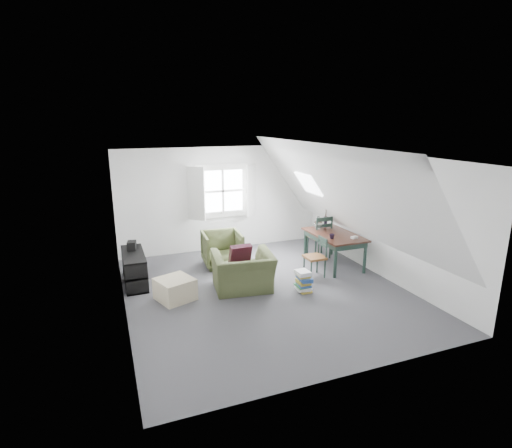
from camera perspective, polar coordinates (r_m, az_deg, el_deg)
name	(u,v)px	position (r m, az deg, el deg)	size (l,w,h in m)	color
floor	(265,291)	(7.60, 1.32, -9.48)	(5.50, 5.50, 0.00)	#48484C
ceiling	(266,156)	(6.96, 1.45, 9.63)	(5.50, 5.50, 0.00)	white
wall_back	(222,199)	(9.72, -4.82, 3.60)	(5.00, 5.00, 0.00)	white
wall_front	(354,283)	(4.89, 13.88, -8.21)	(5.00, 5.00, 0.00)	white
wall_left	(120,241)	(6.68, -18.89, -2.35)	(5.50, 5.50, 0.00)	white
wall_right	(380,215)	(8.43, 17.30, 1.25)	(5.50, 5.50, 0.00)	white
slope_left	(178,204)	(6.64, -11.07, 2.77)	(5.50, 5.50, 0.00)	white
slope_right	(341,192)	(7.78, 12.06, 4.46)	(5.50, 5.50, 0.00)	white
dormer_window	(223,191)	(9.61, -4.72, 4.69)	(1.71, 0.35, 1.30)	white
skylight	(308,184)	(8.89, 7.49, 5.72)	(0.55, 0.75, 0.04)	white
armchair_near	(243,289)	(7.67, -1.86, -9.27)	(1.10, 0.96, 0.71)	#424C27
armchair_far	(223,265)	(8.88, -4.81, -5.87)	(0.81, 0.83, 0.76)	#424C27
throw_pillow	(240,255)	(7.57, -2.28, -4.45)	(0.41, 0.12, 0.41)	#3C101F
ottoman	(175,289)	(7.33, -11.50, -9.09)	(0.58, 0.58, 0.39)	#C4B692
dining_table	(334,238)	(8.82, 11.11, -1.97)	(0.86, 1.44, 0.72)	black
demijohn	(318,224)	(9.06, 8.87, -0.03)	(0.20, 0.20, 0.29)	silver
vase_twigs	(326,221)	(9.26, 9.91, 0.38)	(0.08, 0.09, 0.61)	black
cup	(332,239)	(8.43, 10.77, -2.08)	(0.11, 0.11, 0.10)	black
paper_box	(354,237)	(8.54, 13.87, -1.87)	(0.13, 0.09, 0.04)	white
dining_chair_far	(320,236)	(9.31, 9.13, -1.65)	(0.47, 0.47, 1.00)	brown
dining_chair_near	(316,256)	(8.21, 8.58, -4.58)	(0.38, 0.38, 0.82)	brown
media_shelf	(135,270)	(8.14, -16.95, -6.35)	(0.40, 1.20, 0.62)	black
electronics_box	(132,246)	(8.29, -17.32, -2.98)	(0.16, 0.22, 0.18)	black
magazine_stack	(303,281)	(7.55, 6.80, -8.11)	(0.30, 0.35, 0.40)	#B29933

